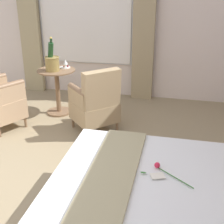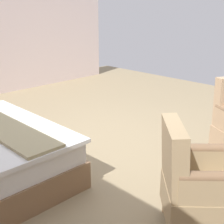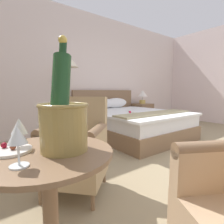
# 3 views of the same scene
# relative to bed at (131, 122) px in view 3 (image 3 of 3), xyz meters

# --- Properties ---
(ground_plane) EXTENTS (8.02, 8.02, 0.00)m
(ground_plane) POSITION_rel_bed_xyz_m (-0.18, -1.85, -0.30)
(ground_plane) COLOR #958362
(wall_headboard_side) EXTENTS (6.64, 0.12, 2.85)m
(wall_headboard_side) POSITION_rel_bed_xyz_m (-0.18, 1.15, 1.12)
(wall_headboard_side) COLOR silver
(wall_headboard_side) RESTS_ON ground
(bed) EXTENTS (1.82, 2.17, 1.00)m
(bed) POSITION_rel_bed_xyz_m (0.00, 0.00, 0.00)
(bed) COLOR #816245
(bed) RESTS_ON ground
(nightstand) EXTENTS (0.52, 0.47, 0.61)m
(nightstand) POSITION_rel_bed_xyz_m (1.17, 0.76, 0.00)
(nightstand) COLOR #816245
(nightstand) RESTS_ON ground
(bedside_lamp) EXTENTS (0.30, 0.30, 0.38)m
(bedside_lamp) POSITION_rel_bed_xyz_m (1.17, 0.76, 0.56)
(bedside_lamp) COLOR tan
(bedside_lamp) RESTS_ON nightstand
(floor_lamp_brass) EXTENTS (0.40, 0.40, 1.68)m
(floor_lamp_brass) POSITION_rel_bed_xyz_m (-1.17, 0.58, 1.15)
(floor_lamp_brass) COLOR #A2763A
(floor_lamp_brass) RESTS_ON ground
(side_table_round) EXTENTS (0.57, 0.57, 0.71)m
(side_table_round) POSITION_rel_bed_xyz_m (-2.39, -2.03, 0.11)
(side_table_round) COLOR #816245
(side_table_round) RESTS_ON ground
(champagne_bucket) EXTENTS (0.22, 0.22, 0.50)m
(champagne_bucket) POSITION_rel_bed_xyz_m (-2.33, -2.06, 0.55)
(champagne_bucket) COLOR olive
(champagne_bucket) RESTS_ON side_table_round
(wine_glass_near_bucket) EXTENTS (0.07, 0.07, 0.14)m
(wine_glass_near_bucket) POSITION_rel_bed_xyz_m (-2.48, -1.90, 0.50)
(wine_glass_near_bucket) COLOR white
(wine_glass_near_bucket) RESTS_ON side_table_round
(wine_glass_near_edge) EXTENTS (0.07, 0.07, 0.15)m
(wine_glass_near_edge) POSITION_rel_bed_xyz_m (-2.52, -2.12, 0.51)
(wine_glass_near_edge) COLOR white
(wine_glass_near_edge) RESTS_ON side_table_round
(snack_plate) EXTENTS (0.17, 0.17, 0.04)m
(snack_plate) POSITION_rel_bed_xyz_m (-2.52, -1.93, 0.41)
(snack_plate) COLOR white
(snack_plate) RESTS_ON side_table_round
(armchair_by_window) EXTENTS (0.77, 0.77, 0.92)m
(armchair_by_window) POSITION_rel_bed_xyz_m (-1.90, -1.28, 0.12)
(armchair_by_window) COLOR #816245
(armchair_by_window) RESTS_ON ground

